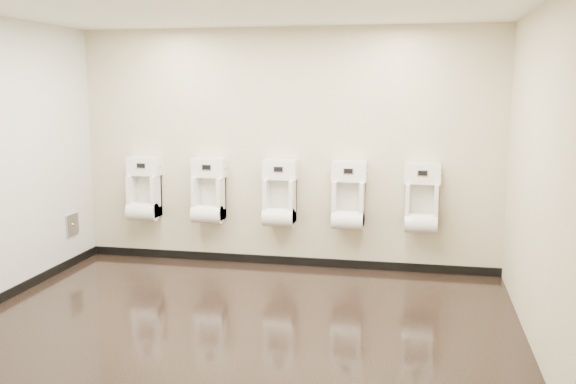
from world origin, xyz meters
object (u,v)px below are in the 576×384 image
urinal_3 (348,201)px  urinal_4 (422,203)px  urinal_1 (209,195)px  urinal_2 (280,198)px  urinal_0 (144,193)px  access_panel (72,225)px

urinal_3 → urinal_4: same height
urinal_1 → urinal_2: 0.87m
urinal_0 → urinal_3: bearing=0.0°
urinal_3 → urinal_0: bearing=180.0°
urinal_0 → urinal_3: same height
urinal_3 → urinal_1: bearing=180.0°
urinal_1 → urinal_2: same height
urinal_2 → urinal_3: size_ratio=1.00×
urinal_0 → urinal_4: 3.32m
urinal_3 → urinal_4: size_ratio=1.00×
access_panel → urinal_4: (4.07, 0.41, 0.34)m
urinal_0 → urinal_1: (0.83, 0.00, 0.00)m
access_panel → urinal_1: urinal_1 is taller
urinal_0 → urinal_2: 1.70m
access_panel → urinal_1: (1.57, 0.41, 0.34)m
urinal_0 → urinal_2: (1.70, 0.00, 0.00)m
urinal_2 → urinal_3: 0.81m
urinal_2 → access_panel: bearing=-170.3°
urinal_1 → urinal_4: size_ratio=1.00×
access_panel → urinal_3: (3.25, 0.41, 0.34)m
urinal_0 → access_panel: bearing=-150.8°
access_panel → urinal_4: size_ratio=0.33×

